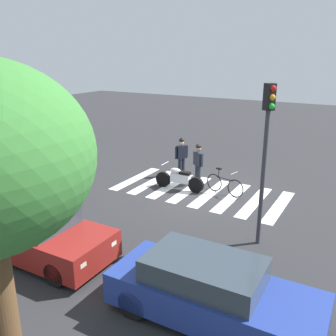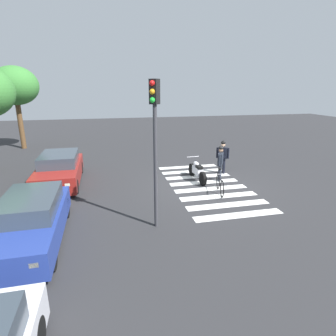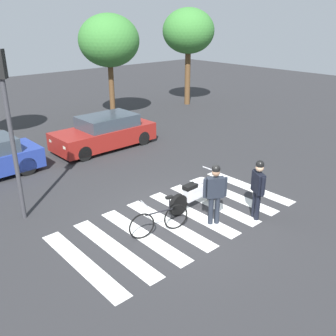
{
  "view_description": "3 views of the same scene",
  "coord_description": "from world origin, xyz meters",
  "views": [
    {
      "loc": [
        -5.84,
        12.76,
        5.37
      ],
      "look_at": [
        0.75,
        1.29,
        1.22
      ],
      "focal_mm": 39.55,
      "sensor_mm": 36.0,
      "label": 1
    },
    {
      "loc": [
        -11.24,
        4.4,
        4.38
      ],
      "look_at": [
        0.73,
        1.71,
        0.74
      ],
      "focal_mm": 29.24,
      "sensor_mm": 36.0,
      "label": 2
    },
    {
      "loc": [
        -6.51,
        -6.73,
        5.35
      ],
      "look_at": [
        0.31,
        0.88,
        1.2
      ],
      "focal_mm": 40.2,
      "sensor_mm": 36.0,
      "label": 3
    }
  ],
  "objects": [
    {
      "name": "ground_plane",
      "position": [
        0.0,
        0.0,
        0.0
      ],
      "size": [
        60.0,
        60.0,
        0.0
      ],
      "primitive_type": "plane",
      "color": "#2B2B2D"
    },
    {
      "name": "police_motorcycle",
      "position": [
        0.83,
        0.23,
        0.46
      ],
      "size": [
        2.12,
        0.62,
        1.04
      ],
      "color": "black",
      "rests_on": "ground_plane"
    },
    {
      "name": "leaning_bicycle",
      "position": [
        -0.95,
        -0.2,
        0.39
      ],
      "size": [
        1.68,
        0.54,
        1.02
      ],
      "color": "black",
      "rests_on": "ground_plane"
    },
    {
      "name": "officer_on_foot",
      "position": [
        1.6,
        -1.4,
        1.01
      ],
      "size": [
        0.41,
        0.59,
        1.75
      ],
      "color": "black",
      "rests_on": "ground_plane"
    },
    {
      "name": "officer_by_motorcycle",
      "position": [
        0.5,
        -0.8,
        1.0
      ],
      "size": [
        0.57,
        0.42,
        1.74
      ],
      "color": "#1E232D",
      "rests_on": "ground_plane"
    },
    {
      "name": "crosswalk_stripes",
      "position": [
        0.0,
        0.0,
        0.0
      ],
      "size": [
        6.75,
        3.33,
        0.01
      ],
      "color": "silver",
      "rests_on": "ground_plane"
    },
    {
      "name": "car_blue_hatchback",
      "position": [
        -3.38,
        6.7,
        0.67
      ],
      "size": [
        4.4,
        1.73,
        1.38
      ],
      "color": "black",
      "rests_on": "ground_plane"
    },
    {
      "name": "car_maroon_wagon",
      "position": [
        1.85,
        6.67,
        0.67
      ],
      "size": [
        4.4,
        1.86,
        1.4
      ],
      "color": "black",
      "rests_on": "ground_plane"
    },
    {
      "name": "traffic_light_pole",
      "position": [
        -3.29,
        3.01,
        3.07
      ],
      "size": [
        0.35,
        0.34,
        4.61
      ],
      "color": "#38383D",
      "rests_on": "ground_plane"
    }
  ]
}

